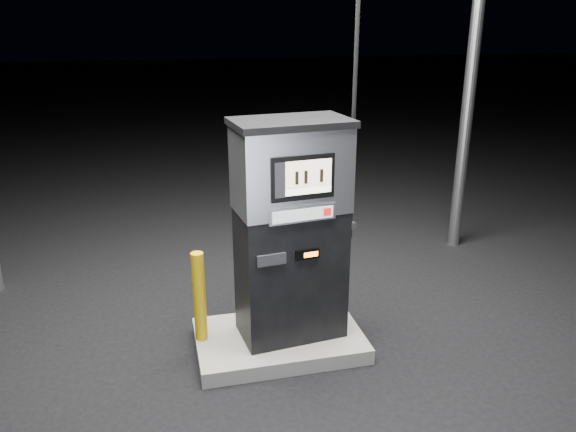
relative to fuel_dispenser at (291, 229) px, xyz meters
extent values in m
plane|color=black|center=(-0.12, -0.02, -1.22)|extent=(80.00, 80.00, 0.00)
cube|color=slate|center=(-0.12, -0.02, -1.15)|extent=(1.60, 1.00, 0.15)
cylinder|color=gray|center=(2.88, 1.98, 1.03)|extent=(0.16, 0.16, 4.50)
cube|color=black|center=(0.00, 0.00, -0.44)|extent=(1.02, 0.66, 1.27)
cube|color=#B6B6BD|center=(0.00, 0.00, 0.57)|extent=(1.04, 0.68, 0.76)
cube|color=black|center=(0.00, 0.00, 0.99)|extent=(1.09, 0.73, 0.06)
cube|color=black|center=(0.03, -0.29, 0.57)|extent=(0.57, 0.09, 0.38)
cube|color=beige|center=(0.07, -0.30, 0.60)|extent=(0.41, 0.05, 0.24)
cube|color=white|center=(0.07, -0.30, 0.45)|extent=(0.41, 0.05, 0.05)
cube|color=#B6B6BD|center=(0.03, -0.29, 0.25)|extent=(0.61, 0.10, 0.14)
cube|color=#AAAEB3|center=(0.03, -0.31, 0.25)|extent=(0.55, 0.07, 0.11)
cube|color=red|center=(0.25, -0.28, 0.25)|extent=(0.07, 0.01, 0.07)
cube|color=black|center=(0.08, -0.28, -0.14)|extent=(0.22, 0.04, 0.09)
cube|color=#FB5E0C|center=(0.11, -0.29, -0.14)|extent=(0.13, 0.02, 0.05)
cube|color=black|center=(-0.25, -0.32, -0.14)|extent=(0.26, 0.05, 0.10)
cube|color=black|center=(0.52, 0.06, -0.01)|extent=(0.12, 0.19, 0.25)
cylinder|color=gray|center=(0.58, 0.07, -0.01)|extent=(0.10, 0.23, 0.07)
cylinder|color=black|center=(0.57, 0.02, 1.68)|extent=(0.04, 0.04, 3.14)
cylinder|color=#C39C0A|center=(-0.86, 0.08, -0.63)|extent=(0.13, 0.13, 0.89)
cylinder|color=#C39C0A|center=(0.43, -0.14, -0.63)|extent=(0.12, 0.12, 0.89)
camera|label=1|loc=(-1.16, -4.67, 1.85)|focal=35.00mm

